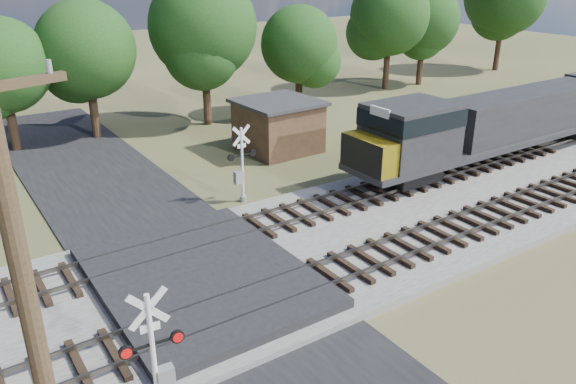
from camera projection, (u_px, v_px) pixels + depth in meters
ground at (208, 292)px, 20.24m from camera, size 160.00×160.00×0.00m
ballast_bed at (400, 218)px, 25.71m from camera, size 140.00×10.00×0.30m
road at (207, 291)px, 20.23m from camera, size 7.00×60.00×0.08m
crossing_panel at (201, 279)px, 20.50m from camera, size 7.00×9.00×0.62m
track_near at (310, 281)px, 20.15m from camera, size 140.00×2.60×0.33m
track_far at (242, 230)px, 23.99m from camera, size 140.00×2.60×0.33m
crossing_signal_near at (158, 370)px, 13.94m from camera, size 1.62×0.36×4.03m
crossing_signal_far at (241, 171)px, 27.20m from camera, size 1.57×0.34×3.90m
utility_pole at (34, 334)px, 9.29m from camera, size 2.40×0.89×10.15m
equipment_shed at (278, 125)px, 34.73m from camera, size 4.81×4.81×3.17m
treeline at (190, 29)px, 38.35m from camera, size 81.29×12.47×11.93m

